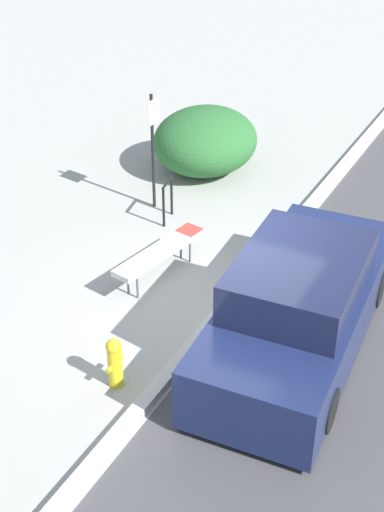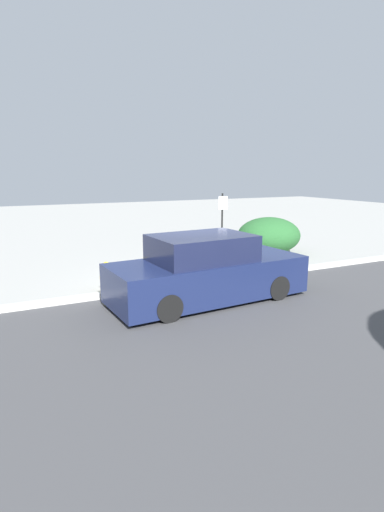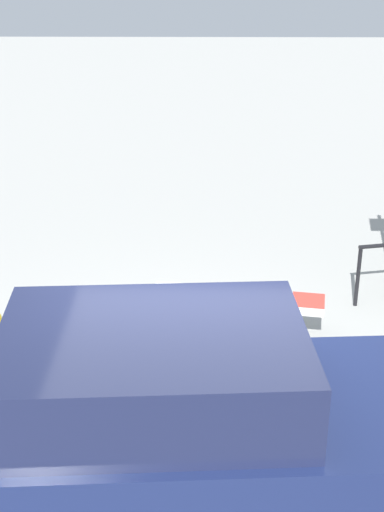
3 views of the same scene
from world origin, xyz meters
name	(u,v)px [view 1 (image 1 of 3)]	position (x,y,z in m)	size (l,w,h in m)	color
ground_plane	(220,316)	(0.00, 0.00, 0.00)	(60.00, 60.00, 0.00)	#9E9E99
curb	(220,313)	(0.00, 0.00, 0.07)	(60.00, 0.20, 0.13)	#B7B7B2
bench	(160,252)	(0.52, 1.37, 0.50)	(1.99, 0.69, 0.56)	#515156
bike_rack	(168,197)	(2.30, 2.25, 0.50)	(0.55, 0.16, 0.83)	black
sign_post	(153,141)	(2.67, 2.76, 1.38)	(0.36, 0.08, 2.30)	black
fire_hydrant	(115,361)	(-2.06, 0.57, 0.41)	(0.36, 0.22, 0.77)	gold
shrub_hedge	(205,141)	(4.65, 2.65, 0.69)	(2.42, 2.18, 1.37)	#28602D
parked_car_near	(300,306)	(-0.10, -1.29, 0.71)	(4.85, 2.09, 1.61)	black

